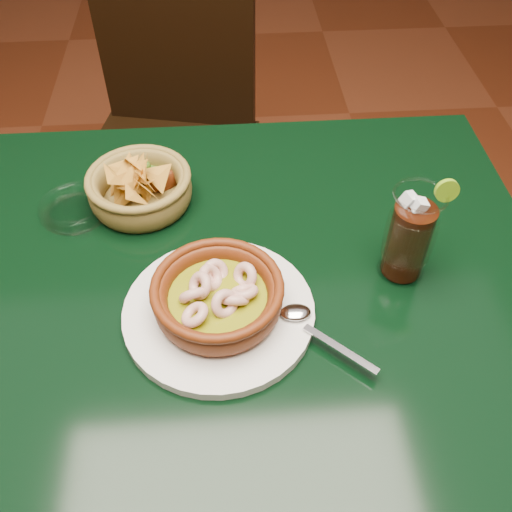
{
  "coord_description": "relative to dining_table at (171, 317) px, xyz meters",
  "views": [
    {
      "loc": [
        0.1,
        -0.57,
        1.41
      ],
      "look_at": [
        0.14,
        -0.02,
        0.81
      ],
      "focal_mm": 40.0,
      "sensor_mm": 36.0,
      "label": 1
    }
  ],
  "objects": [
    {
      "name": "ground",
      "position": [
        0.0,
        0.0,
        -0.65
      ],
      "size": [
        7.0,
        7.0,
        0.0
      ],
      "primitive_type": "plane",
      "color": "#471C0C",
      "rests_on": "ground"
    },
    {
      "name": "dining_table",
      "position": [
        0.0,
        0.0,
        0.0
      ],
      "size": [
        1.2,
        0.8,
        0.75
      ],
      "color": "black",
      "rests_on": "ground"
    },
    {
      "name": "dining_chair",
      "position": [
        -0.03,
        0.71,
        -0.14
      ],
      "size": [
        0.52,
        0.52,
        0.94
      ],
      "color": "black",
      "rests_on": "ground"
    },
    {
      "name": "shrimp_plate",
      "position": [
        0.08,
        -0.08,
        0.13
      ],
      "size": [
        0.34,
        0.27,
        0.08
      ],
      "color": "silver",
      "rests_on": "dining_table"
    },
    {
      "name": "chip_basket",
      "position": [
        -0.04,
        0.18,
        0.13
      ],
      "size": [
        0.21,
        0.21,
        0.12
      ],
      "color": "olive",
      "rests_on": "dining_table"
    },
    {
      "name": "guacamole_ramekin",
      "position": [
        -0.02,
        0.24,
        0.12
      ],
      "size": [
        0.12,
        0.12,
        0.04
      ],
      "color": "#4E1D09",
      "rests_on": "dining_table"
    },
    {
      "name": "cola_drink",
      "position": [
        0.36,
        -0.01,
        0.17
      ],
      "size": [
        0.15,
        0.15,
        0.18
      ],
      "color": "white",
      "rests_on": "dining_table"
    },
    {
      "name": "glass_ashtray",
      "position": [
        -0.15,
        0.15,
        0.11
      ],
      "size": [
        0.13,
        0.13,
        0.03
      ],
      "color": "white",
      "rests_on": "dining_table"
    }
  ]
}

